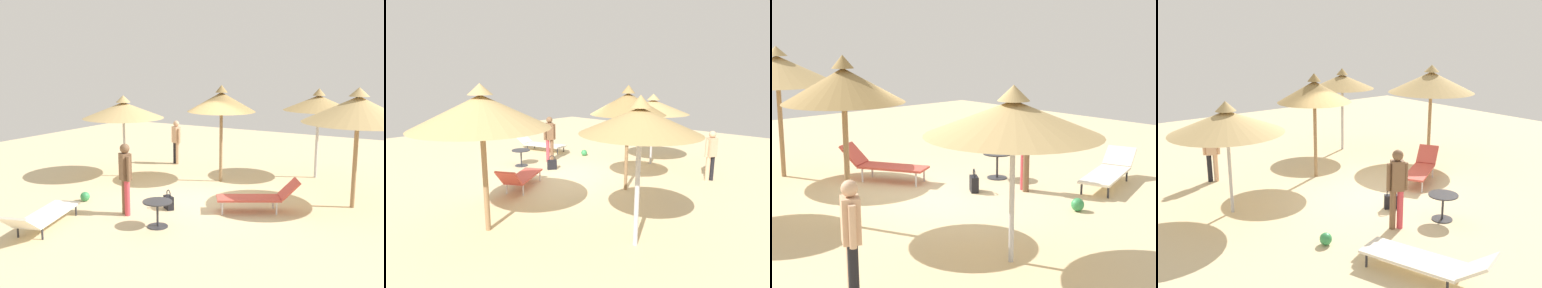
# 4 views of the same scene
# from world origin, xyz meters

# --- Properties ---
(ground) EXTENTS (24.00, 24.00, 0.10)m
(ground) POSITION_xyz_m (0.00, 0.00, -0.05)
(ground) COLOR beige
(parasol_umbrella_back) EXTENTS (2.14, 2.14, 2.78)m
(parasol_umbrella_back) POSITION_xyz_m (2.11, 3.58, 2.34)
(parasol_umbrella_back) COLOR #B2B2B7
(parasol_umbrella_back) RESTS_ON ground
(parasol_umbrella_near_right) EXTENTS (2.02, 2.02, 2.90)m
(parasol_umbrella_near_right) POSITION_xyz_m (-0.26, 1.70, 2.40)
(parasol_umbrella_near_right) COLOR olive
(parasol_umbrella_near_right) RESTS_ON ground
(parasol_umbrella_edge) EXTENTS (2.51, 2.51, 2.56)m
(parasol_umbrella_edge) POSITION_xyz_m (-3.18, 0.76, 2.10)
(parasol_umbrella_edge) COLOR #B2B2B7
(parasol_umbrella_edge) RESTS_ON ground
(parasol_umbrella_center) EXTENTS (2.68, 2.68, 2.97)m
(parasol_umbrella_center) POSITION_xyz_m (3.69, 1.06, 2.44)
(parasol_umbrella_center) COLOR olive
(parasol_umbrella_center) RESTS_ON ground
(lounge_chair_front) EXTENTS (1.32, 2.37, 0.66)m
(lounge_chair_front) POSITION_xyz_m (-1.76, -3.87, 0.32)
(lounge_chair_front) COLOR silver
(lounge_chair_front) RESTS_ON ground
(lounge_chair_near_left) EXTENTS (1.97, 1.46, 0.80)m
(lounge_chair_near_left) POSITION_xyz_m (1.81, -0.40, 0.39)
(lounge_chair_near_left) COLOR #CC4C3F
(lounge_chair_near_left) RESTS_ON ground
(person_standing_far_right) EXTENTS (0.41, 0.32, 1.71)m
(person_standing_far_right) POSITION_xyz_m (-0.84, -2.16, 0.97)
(person_standing_far_right) COLOR brown
(person_standing_far_right) RESTS_ON ground
(person_standing_far_left) EXTENTS (0.42, 0.31, 1.54)m
(person_standing_far_left) POSITION_xyz_m (-2.70, 3.09, 0.87)
(person_standing_far_left) COLOR tan
(person_standing_far_left) RESTS_ON ground
(handbag) EXTENTS (0.35, 0.31, 0.49)m
(handbag) POSITION_xyz_m (-0.19, -1.32, 0.18)
(handbag) COLOR black
(handbag) RESTS_ON ground
(side_table_round) EXTENTS (0.65, 0.65, 0.58)m
(side_table_round) POSITION_xyz_m (0.27, -2.47, 0.40)
(side_table_round) COLOR #2D2D33
(side_table_round) RESTS_ON ground
(beach_ball) EXTENTS (0.25, 0.25, 0.25)m
(beach_ball) POSITION_xyz_m (-2.42, -1.86, 0.12)
(beach_ball) COLOR #338C4C
(beach_ball) RESTS_ON ground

